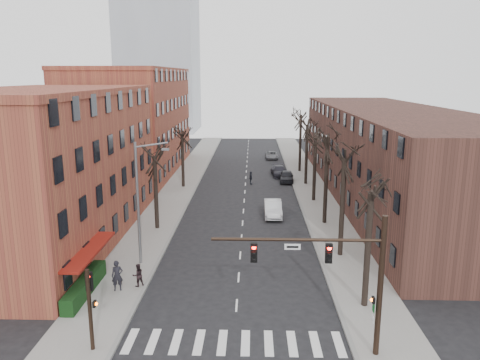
# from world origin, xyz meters

# --- Properties ---
(ground) EXTENTS (160.00, 160.00, 0.00)m
(ground) POSITION_xyz_m (0.00, 0.00, 0.00)
(ground) COLOR black
(ground) RESTS_ON ground
(sidewalk_left) EXTENTS (4.00, 90.00, 0.15)m
(sidewalk_left) POSITION_xyz_m (-8.00, 35.00, 0.07)
(sidewalk_left) COLOR gray
(sidewalk_left) RESTS_ON ground
(sidewalk_right) EXTENTS (4.00, 90.00, 0.15)m
(sidewalk_right) POSITION_xyz_m (8.00, 35.00, 0.07)
(sidewalk_right) COLOR gray
(sidewalk_right) RESTS_ON ground
(building_left_near) EXTENTS (12.00, 26.00, 12.00)m
(building_left_near) POSITION_xyz_m (-16.00, 15.00, 6.00)
(building_left_near) COLOR brown
(building_left_near) RESTS_ON ground
(building_left_far) EXTENTS (12.00, 28.00, 14.00)m
(building_left_far) POSITION_xyz_m (-16.00, 44.00, 7.00)
(building_left_far) COLOR brown
(building_left_far) RESTS_ON ground
(building_right) EXTENTS (12.00, 50.00, 10.00)m
(building_right) POSITION_xyz_m (16.00, 30.00, 5.00)
(building_right) COLOR #4B2A23
(building_right) RESTS_ON ground
(office_tower) EXTENTS (18.00, 18.00, 60.00)m
(office_tower) POSITION_xyz_m (-22.00, 95.00, 30.00)
(office_tower) COLOR #B2B7BF
(office_tower) RESTS_ON ground
(awning_left) EXTENTS (1.20, 7.00, 0.15)m
(awning_left) POSITION_xyz_m (-9.40, 6.00, 0.00)
(awning_left) COLOR maroon
(awning_left) RESTS_ON ground
(hedge) EXTENTS (0.80, 6.00, 1.00)m
(hedge) POSITION_xyz_m (-9.50, 5.00, 0.65)
(hedge) COLOR #143813
(hedge) RESTS_ON sidewalk_left
(tree_right_a) EXTENTS (5.20, 5.20, 10.00)m
(tree_right_a) POSITION_xyz_m (7.60, 4.00, 0.00)
(tree_right_a) COLOR black
(tree_right_a) RESTS_ON ground
(tree_right_b) EXTENTS (5.20, 5.20, 10.80)m
(tree_right_b) POSITION_xyz_m (7.60, 12.00, 0.00)
(tree_right_b) COLOR black
(tree_right_b) RESTS_ON ground
(tree_right_c) EXTENTS (5.20, 5.20, 11.60)m
(tree_right_c) POSITION_xyz_m (7.60, 20.00, 0.00)
(tree_right_c) COLOR black
(tree_right_c) RESTS_ON ground
(tree_right_d) EXTENTS (5.20, 5.20, 10.00)m
(tree_right_d) POSITION_xyz_m (7.60, 28.00, 0.00)
(tree_right_d) COLOR black
(tree_right_d) RESTS_ON ground
(tree_right_e) EXTENTS (5.20, 5.20, 10.80)m
(tree_right_e) POSITION_xyz_m (7.60, 36.00, 0.00)
(tree_right_e) COLOR black
(tree_right_e) RESTS_ON ground
(tree_right_f) EXTENTS (5.20, 5.20, 11.60)m
(tree_right_f) POSITION_xyz_m (7.60, 44.00, 0.00)
(tree_right_f) COLOR black
(tree_right_f) RESTS_ON ground
(tree_left_a) EXTENTS (5.20, 5.20, 9.50)m
(tree_left_a) POSITION_xyz_m (-7.60, 18.00, 0.00)
(tree_left_a) COLOR black
(tree_left_a) RESTS_ON ground
(tree_left_b) EXTENTS (5.20, 5.20, 9.50)m
(tree_left_b) POSITION_xyz_m (-7.60, 34.00, 0.00)
(tree_left_b) COLOR black
(tree_left_b) RESTS_ON ground
(signal_mast_arm) EXTENTS (8.14, 0.30, 7.20)m
(signal_mast_arm) POSITION_xyz_m (5.45, -1.00, 4.40)
(signal_mast_arm) COLOR black
(signal_mast_arm) RESTS_ON ground
(signal_pole_left) EXTENTS (0.47, 0.44, 4.40)m
(signal_pole_left) POSITION_xyz_m (-6.99, -0.95, 2.61)
(signal_pole_left) COLOR black
(signal_pole_left) RESTS_ON ground
(streetlight) EXTENTS (2.45, 0.22, 9.03)m
(streetlight) POSITION_xyz_m (-7.03, 10.00, 5.01)
(streetlight) COLOR slate
(streetlight) RESTS_ON ground
(silver_sedan) EXTENTS (1.66, 4.70, 1.55)m
(silver_sedan) POSITION_xyz_m (2.91, 22.32, 0.77)
(silver_sedan) COLOR silver
(silver_sedan) RESTS_ON ground
(parked_car_near) EXTENTS (1.95, 4.37, 1.46)m
(parked_car_near) POSITION_xyz_m (5.30, 37.44, 0.73)
(parked_car_near) COLOR black
(parked_car_near) RESTS_ON ground
(parked_car_mid) EXTENTS (2.34, 4.92, 1.39)m
(parked_car_mid) POSITION_xyz_m (4.52, 41.14, 0.69)
(parked_car_mid) COLOR #22212A
(parked_car_mid) RESTS_ON ground
(parked_car_far) EXTENTS (2.03, 4.30, 1.19)m
(parked_car_far) POSITION_xyz_m (4.04, 54.58, 0.59)
(parked_car_far) COLOR slate
(parked_car_far) RESTS_ON ground
(pedestrian_a) EXTENTS (0.81, 0.64, 1.95)m
(pedestrian_a) POSITION_xyz_m (-7.59, 5.54, 1.13)
(pedestrian_a) COLOR black
(pedestrian_a) RESTS_ON sidewalk_left
(pedestrian_b) EXTENTS (0.93, 0.88, 1.51)m
(pedestrian_b) POSITION_xyz_m (-6.44, 6.16, 0.90)
(pedestrian_b) COLOR black
(pedestrian_b) RESTS_ON sidewalk_left
(pedestrian_crossing) EXTENTS (0.51, 1.01, 1.65)m
(pedestrian_crossing) POSITION_xyz_m (0.68, 35.98, 0.82)
(pedestrian_crossing) COLOR black
(pedestrian_crossing) RESTS_ON ground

